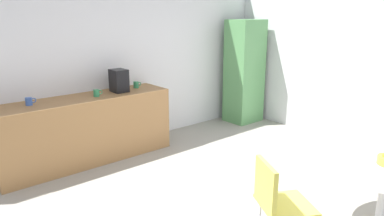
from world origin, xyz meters
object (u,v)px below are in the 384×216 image
mug_white (97,93)px  mug_red (29,101)px  locker_cabinet (244,72)px  coffee_maker (119,81)px  mug_green (136,85)px  chair_yellow (275,197)px

mug_white → mug_red: (-0.83, 0.10, 0.00)m
mug_white → mug_red: size_ratio=1.00×
locker_cabinet → coffee_maker: bearing=177.7°
mug_green → locker_cabinet: bearing=-4.5°
chair_yellow → mug_white: size_ratio=6.43×
chair_yellow → mug_green: mug_green is taller
locker_cabinet → chair_yellow: size_ratio=2.25×
locker_cabinet → coffee_maker: (-2.52, 0.10, 0.13)m
chair_yellow → mug_green: size_ratio=6.43×
chair_yellow → coffee_maker: bearing=86.8°
chair_yellow → mug_red: 3.12m
mug_red → coffee_maker: 1.22m
mug_white → coffee_maker: bearing=9.9°
mug_red → chair_yellow: bearing=-70.1°
chair_yellow → mug_red: bearing=109.9°
mug_green → chair_yellow: bearing=-99.3°
locker_cabinet → mug_red: 3.74m
mug_red → coffee_maker: size_ratio=0.40×
mug_red → coffee_maker: bearing=-1.6°
mug_red → coffee_maker: (1.21, -0.03, 0.11)m
chair_yellow → coffee_maker: 2.92m
locker_cabinet → chair_yellow: 3.88m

